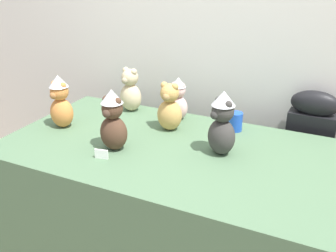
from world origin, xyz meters
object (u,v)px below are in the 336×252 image
instrument_case (305,166)px  teddy_bear_blush (178,99)px  display_table (168,207)px  teddy_bear_ginger (60,102)px  teddy_bear_sand (130,91)px  teddy_bear_honey (170,108)px  teddy_bear_cocoa (113,121)px  party_cup_blue (235,122)px  teddy_bear_charcoal (222,124)px

instrument_case → teddy_bear_blush: teddy_bear_blush is taller
instrument_case → teddy_bear_blush: 0.91m
display_table → teddy_bear_ginger: 0.87m
display_table → teddy_bear_sand: teddy_bear_sand is taller
teddy_bear_ginger → teddy_bear_honey: bearing=26.8°
instrument_case → teddy_bear_cocoa: size_ratio=3.04×
display_table → teddy_bear_blush: size_ratio=6.62×
party_cup_blue → teddy_bear_sand: bearing=178.2°
teddy_bear_blush → teddy_bear_cocoa: 0.54m
teddy_bear_sand → party_cup_blue: size_ratio=2.62×
instrument_case → teddy_bear_cocoa: teddy_bear_cocoa is taller
teddy_bear_charcoal → instrument_case: bearing=89.6°
teddy_bear_charcoal → teddy_bear_cocoa: size_ratio=1.03×
teddy_bear_ginger → teddy_bear_honey: (0.60, 0.23, -0.02)m
teddy_bear_ginger → display_table: bearing=7.5°
display_table → teddy_bear_sand: (-0.45, 0.38, 0.52)m
display_table → instrument_case: 0.92m
teddy_bear_ginger → teddy_bear_cocoa: teddy_bear_cocoa is taller
teddy_bear_cocoa → teddy_bear_honey: bearing=68.9°
display_table → teddy_bear_sand: size_ratio=6.19×
instrument_case → teddy_bear_sand: bearing=-166.3°
teddy_bear_charcoal → party_cup_blue: 0.33m
display_table → instrument_case: (0.66, 0.62, 0.11)m
display_table → teddy_bear_blush: (-0.11, 0.38, 0.52)m
teddy_bear_blush → party_cup_blue: 0.38m
teddy_bear_sand → party_cup_blue: (0.72, -0.02, -0.08)m
teddy_bear_blush → teddy_bear_charcoal: bearing=-36.8°
teddy_bear_ginger → teddy_bear_cocoa: 0.45m
teddy_bear_charcoal → party_cup_blue: bearing=125.9°
teddy_bear_honey → teddy_bear_cocoa: 0.39m
teddy_bear_ginger → party_cup_blue: (0.95, 0.39, -0.10)m
display_table → teddy_bear_sand: 0.79m
display_table → teddy_bear_cocoa: bearing=-149.5°
instrument_case → teddy_bear_charcoal: bearing=-122.3°
display_table → teddy_bear_honey: teddy_bear_honey is taller
teddy_bear_charcoal → teddy_bear_cocoa: bearing=-126.4°
teddy_bear_charcoal → teddy_bear_ginger: bearing=-142.2°
teddy_bear_sand → teddy_bear_honey: same height
party_cup_blue → teddy_bear_blush: bearing=177.3°
teddy_bear_cocoa → party_cup_blue: 0.72m
teddy_bear_sand → teddy_bear_cocoa: size_ratio=0.88×
teddy_bear_ginger → teddy_bear_charcoal: (0.96, 0.07, 0.01)m
teddy_bear_ginger → instrument_case: bearing=31.1°
teddy_bear_blush → party_cup_blue: bearing=1.1°
teddy_bear_blush → teddy_bear_cocoa: size_ratio=0.82×
display_table → party_cup_blue: party_cup_blue is taller
instrument_case → party_cup_blue: bearing=-145.2°
display_table → teddy_bear_ginger: teddy_bear_ginger is taller
instrument_case → teddy_bear_sand: (-1.12, -0.24, 0.41)m
teddy_bear_ginger → teddy_bear_charcoal: 0.96m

